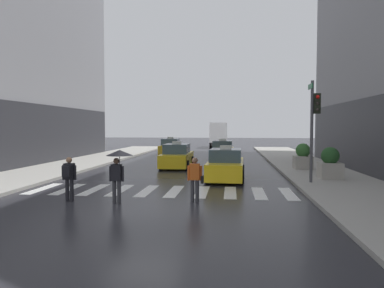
{
  "coord_description": "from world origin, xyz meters",
  "views": [
    {
      "loc": [
        3.03,
        -11.57,
        2.76
      ],
      "look_at": [
        0.8,
        8.0,
        1.81
      ],
      "focal_mm": 32.3,
      "sensor_mm": 36.0,
      "label": 1
    }
  ],
  "objects_px": {
    "pedestrian_with_backpack": "(69,175)",
    "planter_near_corner": "(330,164)",
    "box_truck": "(218,134)",
    "traffic_light_pole": "(314,117)",
    "taxi_second": "(177,157)",
    "pedestrian_with_handbag": "(195,177)",
    "planter_mid_block": "(303,157)",
    "pedestrian_with_umbrella": "(118,162)",
    "taxi_fourth": "(171,148)",
    "taxi_lead": "(226,166)",
    "taxi_third": "(223,151)"
  },
  "relations": [
    {
      "from": "traffic_light_pole",
      "to": "taxi_second",
      "type": "distance_m",
      "value": 10.33
    },
    {
      "from": "taxi_third",
      "to": "taxi_fourth",
      "type": "bearing_deg",
      "value": 139.02
    },
    {
      "from": "taxi_lead",
      "to": "box_truck",
      "type": "xyz_separation_m",
      "value": [
        -1.42,
        27.92,
        1.13
      ]
    },
    {
      "from": "taxi_fourth",
      "to": "taxi_lead",
      "type": "bearing_deg",
      "value": -70.0
    },
    {
      "from": "pedestrian_with_handbag",
      "to": "planter_near_corner",
      "type": "xyz_separation_m",
      "value": [
        6.36,
        5.7,
        -0.06
      ]
    },
    {
      "from": "taxi_third",
      "to": "box_truck",
      "type": "xyz_separation_m",
      "value": [
        -0.97,
        16.66,
        1.13
      ]
    },
    {
      "from": "planter_near_corner",
      "to": "planter_mid_block",
      "type": "bearing_deg",
      "value": 97.57
    },
    {
      "from": "planter_mid_block",
      "to": "box_truck",
      "type": "bearing_deg",
      "value": 104.56
    },
    {
      "from": "pedestrian_with_handbag",
      "to": "planter_mid_block",
      "type": "height_order",
      "value": "planter_mid_block"
    },
    {
      "from": "taxi_lead",
      "to": "taxi_third",
      "type": "distance_m",
      "value": 11.27
    },
    {
      "from": "taxi_fourth",
      "to": "pedestrian_with_umbrella",
      "type": "distance_m",
      "value": 22.23
    },
    {
      "from": "taxi_second",
      "to": "taxi_third",
      "type": "distance_m",
      "value": 6.87
    },
    {
      "from": "taxi_fourth",
      "to": "planter_near_corner",
      "type": "height_order",
      "value": "taxi_fourth"
    },
    {
      "from": "pedestrian_with_handbag",
      "to": "pedestrian_with_backpack",
      "type": "bearing_deg",
      "value": -174.89
    },
    {
      "from": "taxi_lead",
      "to": "pedestrian_with_backpack",
      "type": "xyz_separation_m",
      "value": [
        -5.72,
        -6.14,
        0.25
      ]
    },
    {
      "from": "traffic_light_pole",
      "to": "taxi_lead",
      "type": "distance_m",
      "value": 5.08
    },
    {
      "from": "pedestrian_with_umbrella",
      "to": "planter_near_corner",
      "type": "height_order",
      "value": "pedestrian_with_umbrella"
    },
    {
      "from": "planter_mid_block",
      "to": "pedestrian_with_umbrella",
      "type": "bearing_deg",
      "value": -129.78
    },
    {
      "from": "pedestrian_with_backpack",
      "to": "planter_mid_block",
      "type": "bearing_deg",
      "value": 44.1
    },
    {
      "from": "box_truck",
      "to": "planter_near_corner",
      "type": "distance_m",
      "value": 28.75
    },
    {
      "from": "taxi_lead",
      "to": "pedestrian_with_handbag",
      "type": "height_order",
      "value": "taxi_lead"
    },
    {
      "from": "pedestrian_with_umbrella",
      "to": "pedestrian_with_handbag",
      "type": "xyz_separation_m",
      "value": [
        2.74,
        0.52,
        -0.58
      ]
    },
    {
      "from": "pedestrian_with_umbrella",
      "to": "taxi_second",
      "type": "bearing_deg",
      "value": 88.2
    },
    {
      "from": "pedestrian_with_backpack",
      "to": "planter_near_corner",
      "type": "height_order",
      "value": "planter_near_corner"
    },
    {
      "from": "traffic_light_pole",
      "to": "planter_mid_block",
      "type": "xyz_separation_m",
      "value": [
        0.63,
        5.53,
        -2.38
      ]
    },
    {
      "from": "traffic_light_pole",
      "to": "pedestrian_with_handbag",
      "type": "relative_size",
      "value": 2.91
    },
    {
      "from": "traffic_light_pole",
      "to": "taxi_third",
      "type": "distance_m",
      "value": 13.78
    },
    {
      "from": "pedestrian_with_umbrella",
      "to": "pedestrian_with_backpack",
      "type": "relative_size",
      "value": 1.18
    },
    {
      "from": "box_truck",
      "to": "pedestrian_with_backpack",
      "type": "relative_size",
      "value": 4.6
    },
    {
      "from": "traffic_light_pole",
      "to": "planter_near_corner",
      "type": "bearing_deg",
      "value": 51.39
    },
    {
      "from": "traffic_light_pole",
      "to": "pedestrian_with_umbrella",
      "type": "height_order",
      "value": "traffic_light_pole"
    },
    {
      "from": "traffic_light_pole",
      "to": "box_truck",
      "type": "relative_size",
      "value": 0.63
    },
    {
      "from": "taxi_lead",
      "to": "pedestrian_with_umbrella",
      "type": "relative_size",
      "value": 2.37
    },
    {
      "from": "taxi_second",
      "to": "planter_near_corner",
      "type": "distance_m",
      "value": 10.11
    },
    {
      "from": "taxi_lead",
      "to": "pedestrian_with_handbag",
      "type": "bearing_deg",
      "value": -100.28
    },
    {
      "from": "box_truck",
      "to": "pedestrian_with_umbrella",
      "type": "height_order",
      "value": "box_truck"
    },
    {
      "from": "taxi_lead",
      "to": "planter_mid_block",
      "type": "height_order",
      "value": "taxi_lead"
    },
    {
      "from": "taxi_lead",
      "to": "taxi_third",
      "type": "bearing_deg",
      "value": 92.3
    },
    {
      "from": "taxi_lead",
      "to": "pedestrian_with_umbrella",
      "type": "distance_m",
      "value": 7.33
    },
    {
      "from": "box_truck",
      "to": "pedestrian_with_umbrella",
      "type": "relative_size",
      "value": 3.91
    },
    {
      "from": "traffic_light_pole",
      "to": "pedestrian_with_umbrella",
      "type": "bearing_deg",
      "value": -149.05
    },
    {
      "from": "traffic_light_pole",
      "to": "pedestrian_with_umbrella",
      "type": "distance_m",
      "value": 9.41
    },
    {
      "from": "pedestrian_with_backpack",
      "to": "planter_near_corner",
      "type": "distance_m",
      "value": 12.63
    },
    {
      "from": "box_truck",
      "to": "traffic_light_pole",
      "type": "bearing_deg",
      "value": -79.27
    },
    {
      "from": "box_truck",
      "to": "planter_near_corner",
      "type": "xyz_separation_m",
      "value": [
        6.74,
        -27.94,
        -0.98
      ]
    },
    {
      "from": "pedestrian_with_backpack",
      "to": "taxi_fourth",
      "type": "bearing_deg",
      "value": 90.15
    },
    {
      "from": "taxi_second",
      "to": "pedestrian_with_handbag",
      "type": "height_order",
      "value": "taxi_second"
    },
    {
      "from": "traffic_light_pole",
      "to": "planter_mid_block",
      "type": "distance_m",
      "value": 6.05
    },
    {
      "from": "taxi_lead",
      "to": "planter_near_corner",
      "type": "height_order",
      "value": "taxi_lead"
    },
    {
      "from": "taxi_lead",
      "to": "taxi_fourth",
      "type": "height_order",
      "value": "same"
    }
  ]
}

